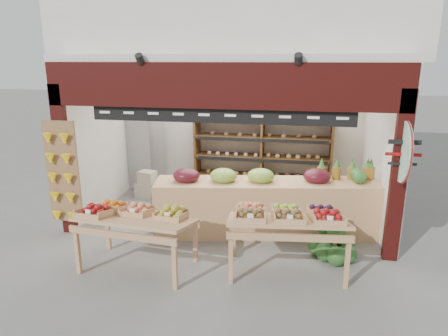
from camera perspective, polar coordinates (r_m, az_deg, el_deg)
ground at (r=7.86m, az=0.74°, el=-7.47°), size 60.00×60.00×0.00m
shop_structure at (r=8.88m, az=2.80°, el=20.97°), size 6.36×5.12×5.40m
banana_board at (r=7.43m, az=-22.15°, el=-0.88°), size 0.60×0.15×1.80m
gift_sign at (r=6.30m, az=24.22°, el=2.09°), size 0.04×0.93×0.92m
back_shelving at (r=9.29m, az=5.49°, el=3.77°), size 3.17×0.52×1.94m
refrigerator at (r=9.80m, az=-11.22°, el=2.40°), size 0.79×0.79×1.80m
cardboard_stack at (r=9.09m, az=-9.68°, el=-2.96°), size 1.02×0.73×0.62m
mid_counter at (r=7.16m, az=5.93°, el=-5.30°), size 3.98×1.43×1.21m
display_table_left at (r=6.11m, az=-13.07°, el=-6.71°), size 1.71×1.06×1.04m
display_table_right at (r=5.85m, az=9.04°, el=-6.96°), size 1.80×1.14×1.07m
watermelon_pile at (r=6.64m, az=15.18°, el=-10.46°), size 0.74×0.76×0.58m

